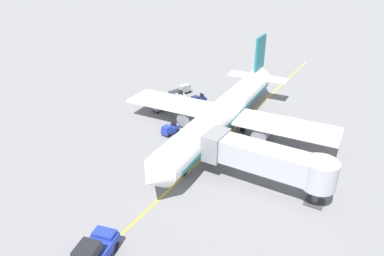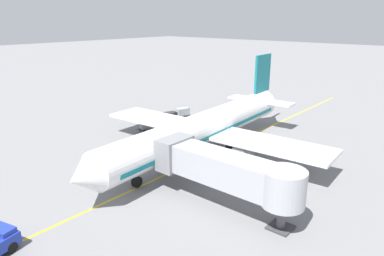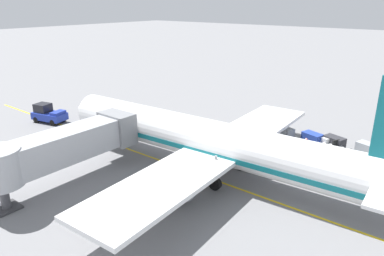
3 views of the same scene
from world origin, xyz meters
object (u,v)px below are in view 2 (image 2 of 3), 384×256
jet_bridge (225,170)px  baggage_cart_third_in_train (170,116)px  baggage_tug_trailing (145,145)px  baggage_tug_spare (192,122)px  baggage_tug_lead (171,118)px  baggage_cart_tail_end (182,112)px  baggage_cart_front (147,124)px  ground_crew_wing_walker (171,131)px  parked_airliner (205,128)px  baggage_cart_second_in_train (161,119)px  ground_crew_loader (172,122)px

jet_bridge → baggage_cart_third_in_train: bearing=-36.2°
baggage_tug_trailing → baggage_tug_spare: same height
baggage_tug_lead → baggage_cart_tail_end: size_ratio=0.93×
baggage_cart_front → ground_crew_wing_walker: bearing=-179.5°
baggage_tug_spare → baggage_tug_lead: bearing=9.4°
jet_bridge → baggage_tug_spare: bearing=-42.9°
parked_airliner → baggage_tug_lead: 13.90m
baggage_cart_second_in_train → baggage_cart_front: bearing=94.8°
baggage_cart_second_in_train → baggage_cart_third_in_train: (0.33, -2.24, 0.00)m
baggage_tug_trailing → ground_crew_wing_walker: size_ratio=1.57×
baggage_cart_third_in_train → baggage_cart_tail_end: size_ratio=1.00×
baggage_tug_trailing → baggage_cart_third_in_train: 12.69m
parked_airliner → baggage_tug_trailing: size_ratio=14.07×
baggage_cart_second_in_train → baggage_cart_third_in_train: 2.26m
baggage_tug_lead → baggage_cart_third_in_train: baggage_tug_lead is taller
baggage_tug_lead → ground_crew_loader: 2.74m
parked_airliner → baggage_tug_lead: size_ratio=13.49×
baggage_tug_spare → baggage_cart_front: (3.66, 5.78, 0.24)m
baggage_cart_front → baggage_tug_lead: bearing=-89.1°
parked_airliner → baggage_cart_tail_end: bearing=-38.7°
baggage_tug_spare → baggage_cart_third_in_train: baggage_tug_spare is taller
jet_bridge → baggage_cart_front: size_ratio=4.69×
baggage_cart_front → baggage_tug_spare: bearing=-122.3°
baggage_tug_trailing → ground_crew_wing_walker: (0.89, -5.67, 0.24)m
baggage_tug_lead → baggage_tug_trailing: bearing=118.1°
baggage_tug_lead → ground_crew_loader: bearing=137.5°
baggage_tug_lead → baggage_cart_tail_end: bearing=-77.8°
ground_crew_loader → baggage_tug_spare: bearing=-125.0°
ground_crew_wing_walker → baggage_tug_trailing: bearing=98.9°
jet_bridge → baggage_tug_spare: (17.46, -16.24, -2.74)m
baggage_cart_third_in_train → ground_crew_loader: ground_crew_loader is taller
baggage_tug_trailing → parked_airliner: bearing=-146.4°
baggage_cart_front → baggage_cart_third_in_train: bearing=-83.7°
jet_bridge → ground_crew_loader: bearing=-35.7°
jet_bridge → baggage_cart_third_in_train: jet_bridge is taller
jet_bridge → baggage_cart_second_in_train: size_ratio=4.69×
baggage_cart_front → baggage_cart_tail_end: 8.69m
baggage_cart_front → baggage_cart_tail_end: same height
baggage_tug_spare → baggage_cart_second_in_train: bearing=33.7°
baggage_tug_spare → ground_crew_wing_walker: size_ratio=1.64×
parked_airliner → ground_crew_wing_walker: parked_airliner is taller
parked_airliner → baggage_tug_spare: 11.25m
parked_airliner → baggage_cart_third_in_train: bearing=-29.1°
baggage_cart_front → baggage_cart_tail_end: (0.84, -8.65, 0.00)m
parked_airliner → baggage_cart_third_in_train: parked_airliner is taller
parked_airliner → baggage_cart_second_in_train: 13.19m
jet_bridge → ground_crew_loader: size_ratio=8.24×
parked_airliner → jet_bridge: size_ratio=2.68×
ground_crew_wing_walker → baggage_tug_lead: bearing=-46.4°
parked_airliner → baggage_tug_spare: bearing=-41.7°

